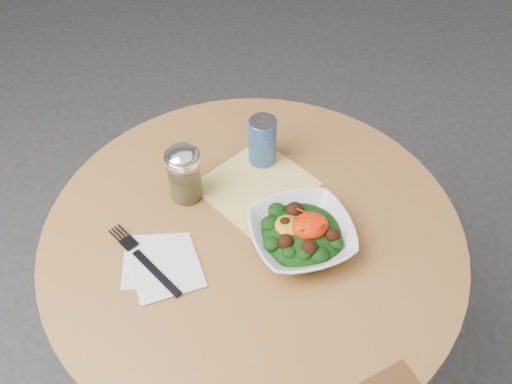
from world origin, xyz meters
The scene contains 8 objects.
ground centered at (0.00, 0.00, 0.00)m, with size 6.00×6.00×0.00m, color #2D2E30.
table centered at (0.00, 0.00, 0.55)m, with size 0.90×0.90×0.75m.
cloth_napkin centered at (0.06, 0.12, 0.75)m, with size 0.23×0.21×0.00m, color #E6A60C.
paper_napkins centered at (-0.20, -0.01, 0.75)m, with size 0.17×0.18×0.00m.
salad_bowl centered at (0.08, -0.06, 0.78)m, with size 0.23×0.23×0.08m.
fork centered at (-0.24, 0.02, 0.76)m, with size 0.10×0.22×0.00m.
spice_shaker centered at (-0.10, 0.15, 0.82)m, with size 0.08×0.08×0.14m.
beverage_can centered at (0.10, 0.19, 0.81)m, with size 0.07×0.07×0.13m.
Camera 1 is at (-0.27, -0.70, 1.71)m, focal length 40.00 mm.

